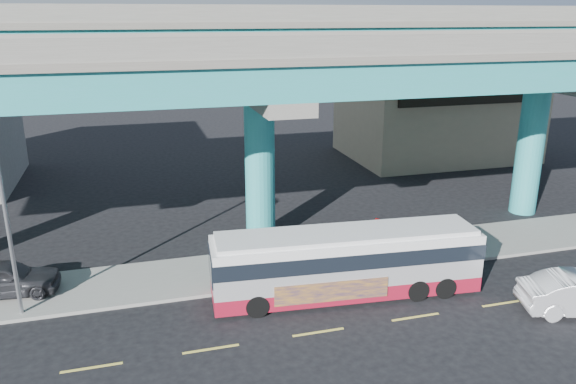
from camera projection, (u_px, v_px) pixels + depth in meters
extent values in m
plane|color=black|center=(316.00, 328.00, 21.09)|extent=(120.00, 120.00, 0.00)
cube|color=gray|center=(278.00, 266.00, 26.11)|extent=(70.00, 4.00, 0.15)
cube|color=#D8C64C|center=(92.00, 368.00, 18.73)|extent=(2.00, 0.12, 0.01)
cube|color=#D8C64C|center=(211.00, 349.00, 19.77)|extent=(2.00, 0.12, 0.01)
cube|color=#D8C64C|center=(318.00, 332.00, 20.82)|extent=(2.00, 0.12, 0.01)
cube|color=#D8C64C|center=(415.00, 317.00, 21.86)|extent=(2.00, 0.12, 0.01)
cube|color=#D8C64C|center=(504.00, 303.00, 22.90)|extent=(2.00, 0.12, 0.01)
cylinder|color=teal|center=(260.00, 172.00, 28.22)|extent=(1.50, 1.50, 7.40)
cube|color=gray|center=(259.00, 92.00, 27.00)|extent=(2.00, 12.00, 0.60)
cube|color=gray|center=(244.00, 66.00, 29.93)|extent=(1.80, 5.00, 1.20)
cylinder|color=teal|center=(530.00, 151.00, 32.38)|extent=(1.50, 1.50, 7.40)
cube|color=gray|center=(539.00, 81.00, 31.17)|extent=(2.00, 12.00, 0.60)
cube|color=gray|center=(502.00, 60.00, 34.10)|extent=(1.80, 5.00, 1.20)
cube|color=teal|center=(277.00, 78.00, 23.49)|extent=(52.00, 5.00, 1.40)
cube|color=gray|center=(277.00, 58.00, 23.23)|extent=(52.00, 5.40, 0.30)
cube|color=gray|center=(294.00, 47.00, 20.77)|extent=(52.00, 0.25, 0.80)
cube|color=gray|center=(263.00, 41.00, 25.35)|extent=(52.00, 0.25, 0.80)
cube|color=teal|center=(243.00, 41.00, 29.54)|extent=(52.00, 5.00, 1.40)
cube|color=gray|center=(243.00, 24.00, 29.28)|extent=(52.00, 5.40, 0.30)
cube|color=gray|center=(253.00, 13.00, 26.82)|extent=(52.00, 0.25, 0.80)
cube|color=gray|center=(234.00, 13.00, 31.41)|extent=(52.00, 0.25, 0.80)
cube|color=tan|center=(436.00, 113.00, 45.80)|extent=(14.00, 10.00, 7.00)
cube|color=black|center=(474.00, 96.00, 40.48)|extent=(12.00, 0.25, 1.20)
cube|color=maroon|center=(345.00, 284.00, 23.46)|extent=(11.23, 3.23, 0.65)
cube|color=#AEAEB3|center=(346.00, 261.00, 23.15)|extent=(11.23, 3.23, 1.38)
cube|color=black|center=(346.00, 251.00, 23.01)|extent=(11.29, 3.29, 0.65)
cube|color=silver|center=(347.00, 240.00, 22.86)|extent=(11.23, 3.23, 0.37)
cube|color=silver|center=(347.00, 233.00, 22.77)|extent=(10.81, 2.95, 0.18)
cube|color=black|center=(471.00, 244.00, 24.09)|extent=(0.23, 2.10, 1.11)
cube|color=black|center=(211.00, 266.00, 22.02)|extent=(0.23, 2.10, 1.11)
cube|color=#14114C|center=(332.00, 292.00, 22.06)|extent=(4.60, 0.42, 0.83)
cylinder|color=black|center=(257.00, 306.00, 21.76)|extent=(0.94, 0.35, 0.92)
cylinder|color=black|center=(250.00, 282.00, 23.75)|extent=(0.94, 0.35, 0.92)
cylinder|color=black|center=(418.00, 290.00, 23.00)|extent=(0.94, 0.35, 0.92)
cylinder|color=black|center=(398.00, 268.00, 24.98)|extent=(0.94, 0.35, 0.92)
cylinder|color=black|center=(445.00, 288.00, 23.22)|extent=(0.94, 0.35, 0.92)
cylinder|color=black|center=(423.00, 266.00, 25.20)|extent=(0.94, 0.35, 0.92)
imported|color=#2C2C31|center=(4.00, 278.00, 23.08)|extent=(2.39, 4.59, 1.48)
cylinder|color=gray|center=(6.00, 217.00, 20.70)|extent=(0.16, 0.16, 7.95)
cylinder|color=gray|center=(375.00, 245.00, 25.69)|extent=(0.06, 0.06, 2.05)
cylinder|color=#B20A0A|center=(376.00, 225.00, 25.36)|extent=(0.61, 0.41, 0.71)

